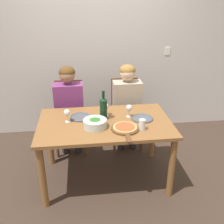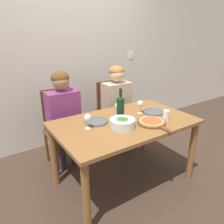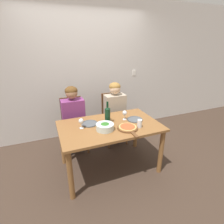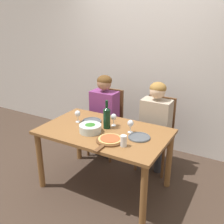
{
  "view_description": "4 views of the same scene",
  "coord_description": "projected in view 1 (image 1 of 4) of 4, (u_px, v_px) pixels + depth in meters",
  "views": [
    {
      "loc": [
        -0.24,
        -2.58,
        2.05
      ],
      "look_at": [
        0.09,
        0.1,
        0.83
      ],
      "focal_mm": 42.0,
      "sensor_mm": 36.0,
      "label": 1
    },
    {
      "loc": [
        -1.28,
        -1.68,
        1.66
      ],
      "look_at": [
        -0.08,
        0.13,
        0.84
      ],
      "focal_mm": 35.0,
      "sensor_mm": 36.0,
      "label": 2
    },
    {
      "loc": [
        -0.83,
        -2.15,
        1.9
      ],
      "look_at": [
        0.1,
        0.15,
        0.89
      ],
      "focal_mm": 28.0,
      "sensor_mm": 36.0,
      "label": 3
    },
    {
      "loc": [
        1.43,
        -2.33,
        2.02
      ],
      "look_at": [
        0.03,
        0.13,
        0.95
      ],
      "focal_mm": 42.0,
      "sensor_mm": 36.0,
      "label": 4
    }
  ],
  "objects": [
    {
      "name": "dinner_plate_left",
      "position": [
        81.0,
        117.0,
        2.99
      ],
      "size": [
        0.24,
        0.24,
        0.02
      ],
      "color": "#4C5156",
      "rests_on": "dining_table"
    },
    {
      "name": "person_woman",
      "position": [
        69.0,
        103.0,
        3.46
      ],
      "size": [
        0.47,
        0.51,
        1.22
      ],
      "color": "#28282D",
      "rests_on": "ground"
    },
    {
      "name": "wine_bottle",
      "position": [
        103.0,
        108.0,
        2.9
      ],
      "size": [
        0.08,
        0.08,
        0.34
      ],
      "color": "black",
      "rests_on": "dining_table"
    },
    {
      "name": "dining_table",
      "position": [
        105.0,
        130.0,
        2.94
      ],
      "size": [
        1.46,
        0.89,
        0.76
      ],
      "color": "brown",
      "rests_on": "ground"
    },
    {
      "name": "wine_glass_right",
      "position": [
        129.0,
        108.0,
        2.97
      ],
      "size": [
        0.07,
        0.07,
        0.15
      ],
      "color": "silver",
      "rests_on": "dining_table"
    },
    {
      "name": "person_man",
      "position": [
        127.0,
        100.0,
        3.55
      ],
      "size": [
        0.47,
        0.51,
        1.22
      ],
      "color": "#28282D",
      "rests_on": "ground"
    },
    {
      "name": "back_wall",
      "position": [
        96.0,
        46.0,
        3.87
      ],
      "size": [
        10.0,
        0.06,
        2.7
      ],
      "color": "silver",
      "rests_on": "ground"
    },
    {
      "name": "pizza_on_board",
      "position": [
        125.0,
        128.0,
        2.72
      ],
      "size": [
        0.29,
        0.43,
        0.04
      ],
      "color": "brown",
      "rests_on": "dining_table"
    },
    {
      "name": "dinner_plate_right",
      "position": [
        142.0,
        118.0,
        2.96
      ],
      "size": [
        0.24,
        0.24,
        0.02
      ],
      "color": "#4C5156",
      "rests_on": "dining_table"
    },
    {
      "name": "water_tumbler",
      "position": [
        142.0,
        125.0,
        2.7
      ],
      "size": [
        0.07,
        0.07,
        0.12
      ],
      "color": "silver",
      "rests_on": "dining_table"
    },
    {
      "name": "wine_glass_centre",
      "position": [
        106.0,
        107.0,
        3.01
      ],
      "size": [
        0.07,
        0.07,
        0.15
      ],
      "color": "silver",
      "rests_on": "dining_table"
    },
    {
      "name": "chair_right",
      "position": [
        125.0,
        111.0,
        3.75
      ],
      "size": [
        0.42,
        0.42,
        0.98
      ],
      "color": "brown",
      "rests_on": "ground"
    },
    {
      "name": "broccoli_bowl",
      "position": [
        95.0,
        123.0,
        2.76
      ],
      "size": [
        0.25,
        0.25,
        0.1
      ],
      "color": "silver",
      "rests_on": "dining_table"
    },
    {
      "name": "ground_plane",
      "position": [
        106.0,
        177.0,
        3.21
      ],
      "size": [
        40.0,
        40.0,
        0.0
      ],
      "primitive_type": "plane",
      "color": "#3D2D23"
    },
    {
      "name": "chair_left",
      "position": [
        70.0,
        114.0,
        3.66
      ],
      "size": [
        0.42,
        0.42,
        0.98
      ],
      "color": "brown",
      "rests_on": "ground"
    },
    {
      "name": "wine_glass_left",
      "position": [
        67.0,
        113.0,
        2.85
      ],
      "size": [
        0.07,
        0.07,
        0.15
      ],
      "color": "silver",
      "rests_on": "dining_table"
    }
  ]
}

